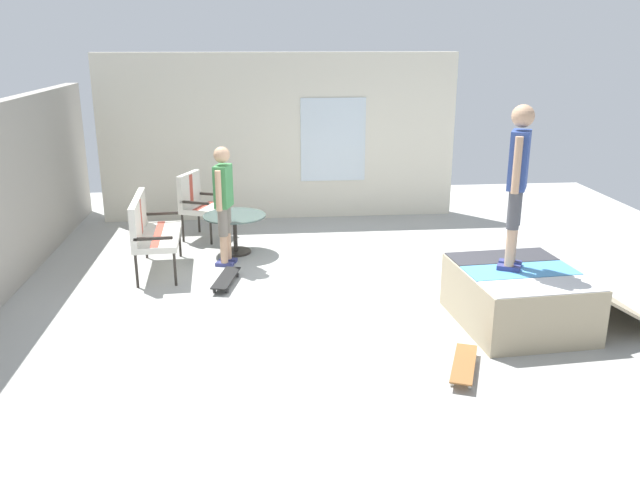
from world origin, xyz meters
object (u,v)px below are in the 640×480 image
Objects in this scene: patio_bench at (149,227)px; person_watching at (224,198)px; person_skater at (518,175)px; skateboard_by_bench at (226,278)px; skateboard_spare at (464,364)px; patio_chair_near_house at (197,200)px; patio_table at (235,226)px; skate_ramp at (521,297)px.

patio_bench is 0.78× the size of person_watching.
person_skater is 3.76m from skateboard_by_bench.
skateboard_spare is (-2.51, -2.31, 0.00)m from skateboard_by_bench.
skateboard_by_bench is at bearing -120.40° from patio_bench.
patio_chair_near_house reaches higher than patio_table.
person_skater is at bearing -114.48° from skateboard_by_bench.
person_skater reaches higher than skate_ramp.
person_watching is at bearing 54.78° from skate_ramp.
person_skater reaches higher than skateboard_by_bench.
skate_ramp is 2.11× the size of patio_chair_near_house.
patio_table is at bearing -3.83° from skateboard_by_bench.
patio_table is at bearing 30.33° from skateboard_spare.
person_skater is 2.12× the size of skateboard_spare.
patio_bench is at bearing 122.26° from patio_table.
patio_table is (-0.82, -0.60, -0.21)m from patio_chair_near_house.
person_skater reaches higher than person_watching.
skateboard_by_bench is at bearing 42.61° from skateboard_spare.
person_watching is at bearing 166.56° from patio_table.
person_watching is 4.14m from skateboard_spare.
person_watching is at bearing 35.22° from skateboard_spare.
patio_chair_near_house is 1.25× the size of skateboard_spare.
patio_chair_near_house reaches higher than skateboard_spare.
person_skater is at bearing -134.19° from patio_chair_near_house.
person_skater reaches higher than skateboard_spare.
patio_bench is 1.60m from patio_chair_near_house.
skateboard_spare is (-3.10, -3.32, -0.53)m from patio_bench.
skate_ramp is at bearing -125.22° from person_watching.
skateboard_spare is (-3.31, -2.34, -0.86)m from person_watching.
patio_table reaches higher than skateboard_spare.
patio_chair_near_house reaches higher than skate_ramp.
person_watching is 0.94× the size of person_skater.
skateboard_spare is at bearing -148.58° from patio_chair_near_house.
person_skater is 2.07m from skateboard_spare.
skate_ramp is at bearing -125.13° from person_skater.
skateboard_by_bench is 3.41m from skateboard_spare.
skate_ramp is 1.24× the size of person_skater.
patio_table is at bearing 48.47° from skate_ramp.
patio_table is at bearing -143.88° from patio_chair_near_house.
person_skater is at bearing -131.77° from patio_table.
skate_ramp is 1.34m from person_skater.
patio_bench is 1.25× the size of patio_chair_near_house.
patio_chair_near_house is 1.43m from person_watching.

